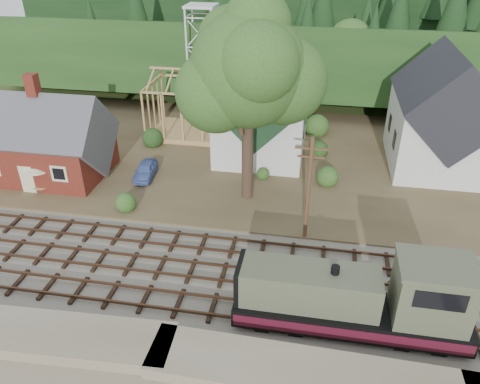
# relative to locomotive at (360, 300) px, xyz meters

# --- Properties ---
(ground) EXTENTS (140.00, 140.00, 0.00)m
(ground) POSITION_rel_locomotive_xyz_m (-10.36, 3.00, -2.19)
(ground) COLOR #384C1E
(ground) RESTS_ON ground
(embankment) EXTENTS (64.00, 5.00, 1.60)m
(embankment) POSITION_rel_locomotive_xyz_m (-10.36, -5.50, -2.19)
(embankment) COLOR #7F7259
(embankment) RESTS_ON ground
(railroad_bed) EXTENTS (64.00, 11.00, 0.16)m
(railroad_bed) POSITION_rel_locomotive_xyz_m (-10.36, 3.00, -2.11)
(railroad_bed) COLOR #726B5B
(railroad_bed) RESTS_ON ground
(village_flat) EXTENTS (64.00, 26.00, 0.30)m
(village_flat) POSITION_rel_locomotive_xyz_m (-10.36, 21.00, -2.04)
(village_flat) COLOR brown
(village_flat) RESTS_ON ground
(hillside) EXTENTS (70.00, 28.96, 12.74)m
(hillside) POSITION_rel_locomotive_xyz_m (-10.36, 45.00, -2.19)
(hillside) COLOR #1E3F19
(hillside) RESTS_ON ground
(ridge) EXTENTS (80.00, 20.00, 12.00)m
(ridge) POSITION_rel_locomotive_xyz_m (-10.36, 61.00, -2.19)
(ridge) COLOR black
(ridge) RESTS_ON ground
(depot) EXTENTS (10.80, 7.41, 9.00)m
(depot) POSITION_rel_locomotive_xyz_m (-26.36, 14.00, 1.02)
(depot) COLOR #581B14
(depot) RESTS_ON village_flat
(church) EXTENTS (8.40, 15.17, 13.00)m
(church) POSITION_rel_locomotive_xyz_m (-8.36, 22.68, 2.99)
(church) COLOR silver
(church) RESTS_ON village_flat
(farmhouse) EXTENTS (8.40, 10.80, 10.60)m
(farmhouse) POSITION_rel_locomotive_xyz_m (7.64, 22.00, 2.67)
(farmhouse) COLOR silver
(farmhouse) RESTS_ON village_flat
(timber_frame) EXTENTS (8.20, 6.20, 6.99)m
(timber_frame) POSITION_rel_locomotive_xyz_m (-16.36, 25.00, 1.07)
(timber_frame) COLOR tan
(timber_frame) RESTS_ON village_flat
(lattice_tower) EXTENTS (3.20, 3.20, 12.12)m
(lattice_tower) POSITION_rel_locomotive_xyz_m (-16.36, 31.00, 7.84)
(lattice_tower) COLOR silver
(lattice_tower) RESTS_ON village_flat
(big_tree) EXTENTS (10.90, 8.40, 14.70)m
(big_tree) POSITION_rel_locomotive_xyz_m (-8.19, 13.08, 8.02)
(big_tree) COLOR #38281E
(big_tree) RESTS_ON village_flat
(telegraph_pole_near) EXTENTS (2.20, 0.28, 8.00)m
(telegraph_pole_near) POSITION_rel_locomotive_xyz_m (-3.36, 8.20, 2.05)
(telegraph_pole_near) COLOR #4C331E
(telegraph_pole_near) RESTS_ON ground
(locomotive) EXTENTS (12.49, 3.12, 4.98)m
(locomotive) POSITION_rel_locomotive_xyz_m (0.00, 0.00, 0.00)
(locomotive) COLOR black
(locomotive) RESTS_ON railroad_bed
(car_blue) EXTENTS (1.96, 4.05, 1.33)m
(car_blue) POSITION_rel_locomotive_xyz_m (-17.76, 14.81, -1.23)
(car_blue) COLOR #5D79C7
(car_blue) RESTS_ON village_flat
(patio_set) EXTENTS (2.20, 2.20, 2.45)m
(patio_set) POSITION_rel_locomotive_xyz_m (-25.51, 10.93, 0.19)
(patio_set) COLOR silver
(patio_set) RESTS_ON village_flat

